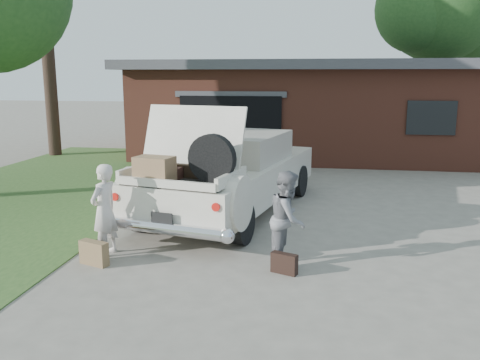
# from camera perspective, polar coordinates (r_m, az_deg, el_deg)

# --- Properties ---
(ground) EXTENTS (90.00, 90.00, 0.00)m
(ground) POSITION_cam_1_polar(r_m,az_deg,el_deg) (8.30, -0.67, -8.30)
(ground) COLOR gray
(ground) RESTS_ON ground
(grass_strip) EXTENTS (6.00, 16.00, 0.02)m
(grass_strip) POSITION_cam_1_polar(r_m,az_deg,el_deg) (13.00, -22.85, -1.79)
(grass_strip) COLOR #2D4C1E
(grass_strip) RESTS_ON ground
(house) EXTENTS (12.80, 7.80, 3.30)m
(house) POSITION_cam_1_polar(r_m,az_deg,el_deg) (19.19, 8.20, 8.13)
(house) COLOR brown
(house) RESTS_ON ground
(tree_right) EXTENTS (6.10, 5.31, 8.68)m
(tree_right) POSITION_cam_1_polar(r_m,az_deg,el_deg) (25.11, 21.87, 17.62)
(tree_right) COLOR #38281E
(tree_right) RESTS_ON ground
(sedan) EXTENTS (3.36, 6.06, 2.31)m
(sedan) POSITION_cam_1_polar(r_m,az_deg,el_deg) (10.55, -1.18, 0.81)
(sedan) COLOR silver
(sedan) RESTS_ON ground
(woman_left) EXTENTS (0.49, 0.62, 1.48)m
(woman_left) POSITION_cam_1_polar(r_m,az_deg,el_deg) (8.34, -14.99, -3.28)
(woman_left) COLOR beige
(woman_left) RESTS_ON ground
(woman_right) EXTENTS (0.63, 0.76, 1.46)m
(woman_right) POSITION_cam_1_polar(r_m,az_deg,el_deg) (7.67, 5.41, -4.33)
(woman_right) COLOR slate
(woman_right) RESTS_ON ground
(suitcase_left) EXTENTS (0.50, 0.31, 0.37)m
(suitcase_left) POSITION_cam_1_polar(r_m,az_deg,el_deg) (8.11, -16.07, -7.89)
(suitcase_left) COLOR olive
(suitcase_left) RESTS_ON ground
(suitcase_right) EXTENTS (0.41, 0.26, 0.30)m
(suitcase_right) POSITION_cam_1_polar(r_m,az_deg,el_deg) (7.51, 4.99, -9.31)
(suitcase_right) COLOR black
(suitcase_right) RESTS_ON ground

